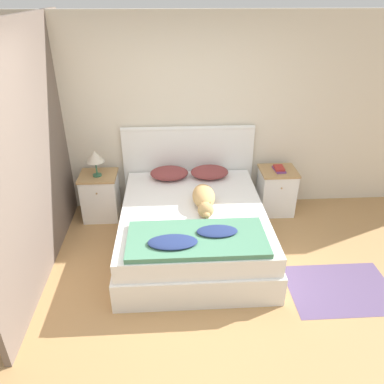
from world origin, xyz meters
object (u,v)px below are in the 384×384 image
at_px(nightstand_left, 101,196).
at_px(dog, 204,199).
at_px(table_lamp, 95,157).
at_px(book_stack, 279,169).
at_px(bed, 193,229).
at_px(nightstand_right, 276,191).
at_px(pillow_left, 169,173).
at_px(pillow_right, 209,172).

relative_size(nightstand_left, dog, 0.91).
distance_m(dog, table_lamp, 1.52).
bearing_deg(book_stack, nightstand_left, 179.86).
bearing_deg(bed, nightstand_right, 33.32).
distance_m(nightstand_right, book_stack, 0.33).
height_order(dog, book_stack, dog).
bearing_deg(table_lamp, nightstand_left, 90.00).
xyz_separation_m(pillow_left, pillow_right, (0.53, 0.00, 0.00)).
relative_size(pillow_right, book_stack, 2.13).
bearing_deg(table_lamp, book_stack, 0.57).
distance_m(nightstand_right, pillow_left, 1.49).
height_order(bed, pillow_right, pillow_right).
height_order(nightstand_right, pillow_left, pillow_left).
height_order(pillow_right, book_stack, pillow_right).
xyz_separation_m(nightstand_left, pillow_right, (1.45, -0.01, 0.31)).
bearing_deg(pillow_left, pillow_right, 0.00).
height_order(nightstand_right, table_lamp, table_lamp).
distance_m(nightstand_left, pillow_left, 0.98).
bearing_deg(bed, nightstand_left, 146.68).
xyz_separation_m(pillow_left, table_lamp, (-0.93, -0.02, 0.26)).
relative_size(bed, book_stack, 8.63).
xyz_separation_m(dog, book_stack, (1.06, 0.74, -0.00)).
xyz_separation_m(nightstand_left, dog, (1.32, -0.74, 0.34)).
distance_m(pillow_left, pillow_right, 0.53).
relative_size(bed, nightstand_left, 3.18).
distance_m(pillow_left, book_stack, 1.46).
xyz_separation_m(bed, nightstand_right, (1.19, 0.78, 0.04)).
height_order(pillow_left, table_lamp, table_lamp).
bearing_deg(table_lamp, dog, -28.50).
height_order(book_stack, table_lamp, table_lamp).
bearing_deg(nightstand_left, bed, -33.32).
bearing_deg(book_stack, pillow_left, -179.95).
bearing_deg(bed, dog, 16.30).
height_order(nightstand_left, nightstand_right, same).
relative_size(bed, nightstand_right, 3.18).
xyz_separation_m(nightstand_left, nightstand_right, (2.38, 0.00, 0.00)).
bearing_deg(nightstand_left, dog, -29.47).
height_order(bed, pillow_left, pillow_left).
xyz_separation_m(nightstand_left, table_lamp, (0.00, -0.03, 0.58)).
bearing_deg(nightstand_right, pillow_right, -179.58).
xyz_separation_m(nightstand_left, book_stack, (2.38, -0.01, 0.33)).
bearing_deg(nightstand_left, table_lamp, -90.00).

